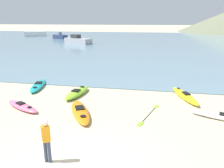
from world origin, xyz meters
TOP-DOWN VIEW (x-y plane):
  - bay_water at (0.00, 43.81)m, footprint 160.00×70.00m
  - kayak_on_sand_1 at (-5.52, 8.19)m, footprint 1.56×3.27m
  - kayak_on_sand_2 at (-2.28, 7.10)m, footprint 1.13×2.78m
  - kayak_on_sand_3 at (-1.17, 4.45)m, footprint 2.12×3.12m
  - kayak_on_sand_6 at (-4.43, 4.54)m, footprint 2.59×1.72m
  - kayak_on_sand_7 at (4.23, 7.80)m, footprint 1.56×3.20m
  - person_near_foreground at (-0.97, 0.60)m, footprint 0.31×0.25m
  - moored_boat_2 at (-20.45, 45.77)m, footprint 3.91×2.93m
  - moored_boat_3 at (-12.49, 36.14)m, footprint 6.20×4.47m
  - moored_boat_4 at (-30.90, 52.58)m, footprint 5.95×4.73m
  - loose_paddle at (2.22, 5.01)m, footprint 1.01×2.70m

SIDE VIEW (x-z plane):
  - loose_paddle at x=2.22m, z-range 0.00..0.03m
  - bay_water at x=0.00m, z-range 0.00..0.06m
  - kayak_on_sand_6 at x=-4.43m, z-range -0.02..0.29m
  - kayak_on_sand_3 at x=-1.17m, z-range -0.02..0.29m
  - kayak_on_sand_1 at x=-5.52m, z-range -0.02..0.30m
  - kayak_on_sand_2 at x=-2.28m, z-range -0.02..0.37m
  - kayak_on_sand_7 at x=4.23m, z-range -0.02..0.38m
  - moored_boat_2 at x=-20.45m, z-range -0.19..1.45m
  - moored_boat_3 at x=-12.49m, z-range -0.20..1.52m
  - moored_boat_4 at x=-30.90m, z-range 0.06..1.37m
  - person_near_foreground at x=-0.97m, z-range 0.11..1.64m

